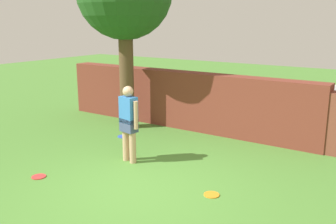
{
  "coord_description": "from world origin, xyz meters",
  "views": [
    {
      "loc": [
        3.9,
        -4.87,
        2.92
      ],
      "look_at": [
        -0.5,
        1.71,
        1.0
      ],
      "focal_mm": 40.58,
      "sensor_mm": 36.0,
      "label": 1
    }
  ],
  "objects_px": {
    "frisbee_blue": "(123,136)",
    "frisbee_red": "(39,177)",
    "person": "(129,121)",
    "frisbee_orange": "(212,195)"
  },
  "relations": [
    {
      "from": "frisbee_orange",
      "to": "frisbee_red",
      "type": "bearing_deg",
      "value": -159.74
    },
    {
      "from": "frisbee_red",
      "to": "frisbee_orange",
      "type": "xyz_separation_m",
      "value": [
        3.11,
        1.15,
        0.0
      ]
    },
    {
      "from": "person",
      "to": "frisbee_blue",
      "type": "xyz_separation_m",
      "value": [
        -1.26,
        1.25,
        -0.89
      ]
    },
    {
      "from": "frisbee_red",
      "to": "frisbee_orange",
      "type": "relative_size",
      "value": 1.0
    },
    {
      "from": "frisbee_red",
      "to": "frisbee_orange",
      "type": "bearing_deg",
      "value": 20.26
    },
    {
      "from": "frisbee_blue",
      "to": "frisbee_red",
      "type": "bearing_deg",
      "value": -83.15
    },
    {
      "from": "frisbee_blue",
      "to": "frisbee_red",
      "type": "distance_m",
      "value": 2.9
    },
    {
      "from": "person",
      "to": "frisbee_blue",
      "type": "relative_size",
      "value": 6.0
    },
    {
      "from": "person",
      "to": "frisbee_red",
      "type": "relative_size",
      "value": 6.0
    },
    {
      "from": "frisbee_blue",
      "to": "frisbee_red",
      "type": "xyz_separation_m",
      "value": [
        0.35,
        -2.88,
        0.0
      ]
    }
  ]
}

